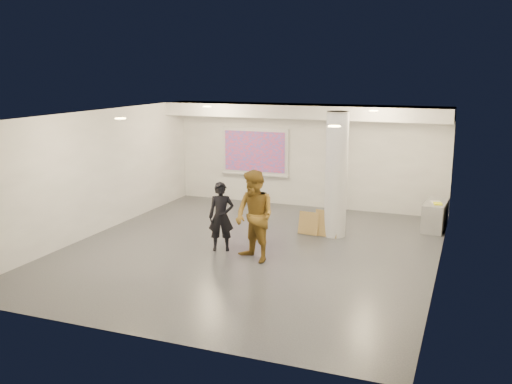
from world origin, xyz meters
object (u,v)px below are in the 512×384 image
at_px(projection_screen, 255,152).
at_px(woman, 221,217).
at_px(credenza, 435,216).
at_px(man, 254,216).
at_px(column, 336,175).

height_order(projection_screen, woman, projection_screen).
xyz_separation_m(projection_screen, credenza, (5.32, -1.18, -1.17)).
height_order(credenza, man, man).
height_order(column, credenza, column).
bearing_deg(column, projection_screen, 139.44).
distance_m(projection_screen, woman, 4.83).
relative_size(credenza, man, 0.63).
xyz_separation_m(column, woman, (-2.09, -2.01, -0.73)).
distance_m(credenza, woman, 5.55).
height_order(woman, man, man).
xyz_separation_m(column, projection_screen, (-3.10, 2.65, 0.03)).
height_order(projection_screen, credenza, projection_screen).
bearing_deg(woman, column, 23.49).
distance_m(column, credenza, 2.90).
relative_size(projection_screen, man, 1.09).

